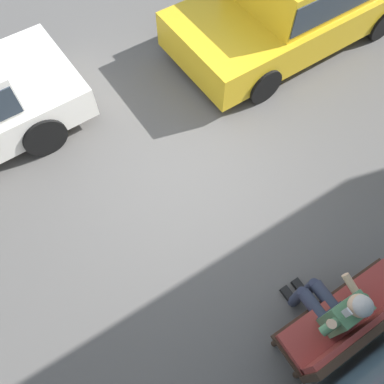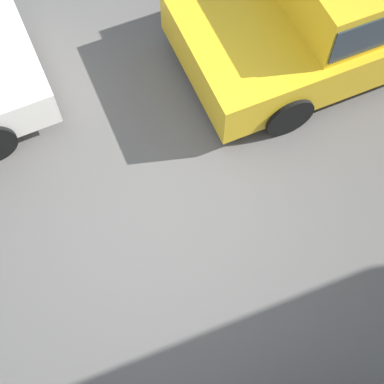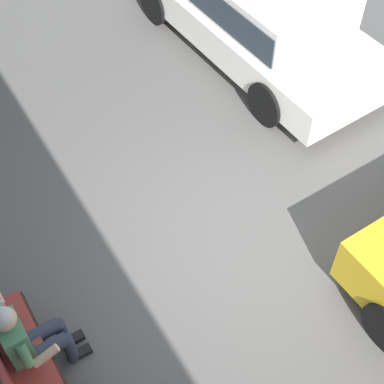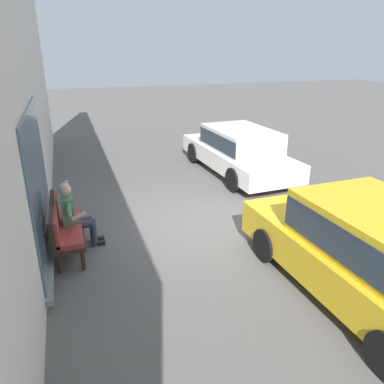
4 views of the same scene
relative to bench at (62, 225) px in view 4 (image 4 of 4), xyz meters
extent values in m
plane|color=#565451|center=(0.39, -2.90, -0.55)|extent=(60.00, 60.00, 0.00)
cube|color=beige|center=(0.39, 0.50, 2.15)|extent=(18.00, 0.40, 5.41)
cube|color=slate|center=(0.00, 0.28, 0.90)|extent=(3.40, 0.03, 2.50)
cube|color=gray|center=(0.00, 0.25, -0.37)|extent=(3.60, 0.12, 0.10)
cylinder|color=#332319|center=(0.74, 0.10, -0.37)|extent=(0.07, 0.07, 0.37)
cylinder|color=#332319|center=(-0.74, 0.10, -0.37)|extent=(0.07, 0.07, 0.37)
cylinder|color=#332319|center=(0.74, -0.29, -0.37)|extent=(0.07, 0.07, 0.37)
cylinder|color=#332319|center=(-0.74, -0.29, -0.37)|extent=(0.07, 0.07, 0.37)
cube|color=#332319|center=(0.00, -0.09, -0.15)|extent=(1.63, 0.55, 0.06)
cube|color=maroon|center=(0.00, -0.09, -0.07)|extent=(1.57, 0.49, 0.10)
cube|color=#332319|center=(0.00, 0.14, 0.15)|extent=(1.63, 0.07, 0.55)
cube|color=maroon|center=(0.00, 0.08, 0.15)|extent=(1.57, 0.06, 0.47)
cylinder|color=#2D3347|center=(0.24, -0.33, -0.07)|extent=(0.15, 0.42, 0.15)
cylinder|color=#2D3347|center=(0.24, -0.54, -0.31)|extent=(0.12, 0.12, 0.48)
cube|color=black|center=(0.24, -0.62, -0.52)|extent=(0.10, 0.24, 0.07)
cylinder|color=#2D3347|center=(0.06, -0.33, -0.07)|extent=(0.15, 0.42, 0.15)
cylinder|color=#2D3347|center=(0.06, -0.54, -0.31)|extent=(0.12, 0.12, 0.48)
cube|color=black|center=(0.06, -0.62, -0.52)|extent=(0.10, 0.24, 0.07)
cube|color=#2D3347|center=(0.15, -0.12, -0.07)|extent=(0.34, 0.24, 0.14)
cube|color=#4C7F56|center=(0.15, -0.12, 0.21)|extent=(0.38, 0.22, 0.56)
sphere|color=tan|center=(0.15, -0.12, 0.63)|extent=(0.22, 0.22, 0.22)
sphere|color=#B7B2AD|center=(0.15, -0.11, 0.66)|extent=(0.20, 0.20, 0.20)
cylinder|color=#4C7F56|center=(-0.09, -0.14, 0.32)|extent=(0.20, 0.10, 0.28)
cylinder|color=tan|center=(-0.14, -0.30, 0.20)|extent=(0.08, 0.27, 0.17)
cylinder|color=#4C7F56|center=(0.39, -0.12, 0.39)|extent=(0.25, 0.10, 0.22)
cylinder|color=tan|center=(0.46, -0.14, 0.58)|extent=(0.16, 0.08, 0.25)
cube|color=silver|center=(0.29, -0.14, 0.62)|extent=(0.02, 0.07, 0.15)
cube|color=gold|center=(-2.81, -4.37, -0.02)|extent=(4.49, 2.03, 0.61)
cube|color=gold|center=(-2.99, -4.38, 0.63)|extent=(2.36, 1.74, 0.69)
cube|color=#28333D|center=(-2.99, -4.38, 0.63)|extent=(2.31, 1.77, 0.48)
cylinder|color=black|center=(-1.47, -3.43, -0.25)|extent=(0.61, 0.20, 0.61)
cylinder|color=black|center=(-1.41, -5.24, -0.25)|extent=(0.61, 0.20, 0.61)
cube|color=white|center=(3.36, -5.10, -0.05)|extent=(4.71, 2.02, 0.52)
cube|color=white|center=(3.17, -5.11, 0.52)|extent=(2.48, 1.69, 0.62)
cube|color=#28333D|center=(3.17, -5.11, 0.52)|extent=(2.44, 1.73, 0.44)
cylinder|color=black|center=(4.74, -4.17, -0.23)|extent=(0.66, 0.21, 0.66)
cylinder|color=black|center=(4.83, -5.87, -0.23)|extent=(0.66, 0.21, 0.66)
cylinder|color=black|center=(1.88, -4.32, -0.23)|extent=(0.66, 0.21, 0.66)
cylinder|color=black|center=(1.97, -6.02, -0.23)|extent=(0.66, 0.21, 0.66)
camera|label=1|loc=(1.87, -0.30, 4.13)|focal=35.00mm
camera|label=2|loc=(0.96, -0.30, 5.53)|focal=55.00mm
camera|label=3|loc=(-2.70, -0.30, 5.32)|focal=55.00mm
camera|label=4|loc=(-6.64, -0.30, 3.08)|focal=35.00mm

